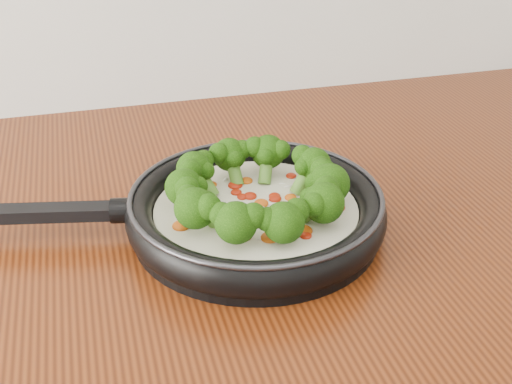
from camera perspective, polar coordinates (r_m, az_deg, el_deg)
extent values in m
cylinder|color=black|center=(0.75, 0.00, -2.97)|extent=(0.33, 0.33, 0.01)
torus|color=black|center=(0.74, 0.00, -1.56)|extent=(0.35, 0.35, 0.03)
torus|color=#2D2D33|center=(0.73, 0.00, -0.23)|extent=(0.34, 0.34, 0.01)
cube|color=black|center=(0.76, -17.12, -1.71)|extent=(0.17, 0.06, 0.01)
cylinder|color=black|center=(0.74, -11.43, -1.57)|extent=(0.03, 0.03, 0.03)
cylinder|color=silver|center=(0.74, 0.00, -1.98)|extent=(0.27, 0.27, 0.02)
ellipsoid|color=#A71C08|center=(0.70, 2.93, -3.30)|extent=(0.02, 0.02, 0.01)
ellipsoid|color=#A71C08|center=(0.76, -1.19, -0.42)|extent=(0.01, 0.01, 0.01)
ellipsoid|color=#C34E0C|center=(0.74, 0.46, -1.00)|extent=(0.02, 0.02, 0.01)
ellipsoid|color=#A71C08|center=(0.76, 1.62, -0.36)|extent=(0.02, 0.02, 0.01)
ellipsoid|color=#A71C08|center=(0.69, 4.33, -3.79)|extent=(0.02, 0.02, 0.01)
ellipsoid|color=#C34E0C|center=(0.78, -3.85, 0.65)|extent=(0.02, 0.02, 0.01)
ellipsoid|color=#A71C08|center=(0.75, 1.65, -0.57)|extent=(0.02, 0.02, 0.01)
ellipsoid|color=#A71C08|center=(0.74, 7.03, -1.33)|extent=(0.02, 0.02, 0.01)
ellipsoid|color=#C34E0C|center=(0.68, 1.22, -3.98)|extent=(0.03, 0.03, 0.01)
ellipsoid|color=#A71C08|center=(0.69, -1.06, -3.88)|extent=(0.02, 0.02, 0.01)
ellipsoid|color=#A71C08|center=(0.76, -0.51, -0.36)|extent=(0.02, 0.02, 0.01)
ellipsoid|color=#C34E0C|center=(0.70, 4.15, -3.37)|extent=(0.02, 0.02, 0.01)
ellipsoid|color=#A71C08|center=(0.71, 1.10, -2.39)|extent=(0.02, 0.02, 0.01)
ellipsoid|color=#A71C08|center=(0.78, -1.81, 0.58)|extent=(0.02, 0.02, 0.01)
ellipsoid|color=#C34E0C|center=(0.71, -6.51, -2.94)|extent=(0.03, 0.03, 0.01)
ellipsoid|color=#A71C08|center=(0.77, 4.72, 0.14)|extent=(0.03, 0.03, 0.01)
ellipsoid|color=#A71C08|center=(0.74, -5.33, -1.27)|extent=(0.02, 0.02, 0.01)
ellipsoid|color=#C34E0C|center=(0.76, 3.02, -0.49)|extent=(0.02, 0.02, 0.01)
ellipsoid|color=#A71C08|center=(0.77, -1.73, -0.03)|extent=(0.02, 0.02, 0.01)
ellipsoid|color=#A71C08|center=(0.80, 3.06, 1.41)|extent=(0.02, 0.02, 0.01)
ellipsoid|color=#C34E0C|center=(0.79, -0.83, 0.97)|extent=(0.02, 0.02, 0.01)
ellipsoid|color=white|center=(0.73, -1.16, -1.63)|extent=(0.01, 0.00, 0.00)
ellipsoid|color=white|center=(0.74, 1.22, -1.03)|extent=(0.01, 0.01, 0.00)
ellipsoid|color=white|center=(0.74, -0.07, -1.11)|extent=(0.00, 0.01, 0.00)
ellipsoid|color=white|center=(0.79, -1.59, 0.88)|extent=(0.01, 0.01, 0.00)
ellipsoid|color=white|center=(0.72, -0.35, -1.85)|extent=(0.01, 0.01, 0.00)
ellipsoid|color=white|center=(0.73, 6.49, -1.89)|extent=(0.01, 0.01, 0.00)
ellipsoid|color=white|center=(0.74, -0.33, -1.08)|extent=(0.01, 0.01, 0.00)
ellipsoid|color=white|center=(0.68, 0.43, -4.09)|extent=(0.01, 0.00, 0.00)
ellipsoid|color=white|center=(0.73, 0.49, -1.34)|extent=(0.01, 0.01, 0.00)
ellipsoid|color=white|center=(0.72, 1.24, -2.22)|extent=(0.01, 0.01, 0.00)
ellipsoid|color=white|center=(0.79, 2.28, 0.71)|extent=(0.01, 0.01, 0.00)
ellipsoid|color=white|center=(0.74, 0.32, -0.95)|extent=(0.01, 0.01, 0.00)
ellipsoid|color=white|center=(0.72, -2.49, -1.93)|extent=(0.01, 0.01, 0.00)
ellipsoid|color=white|center=(0.75, 1.34, -0.52)|extent=(0.01, 0.01, 0.00)
ellipsoid|color=white|center=(0.70, -0.65, -3.20)|extent=(0.01, 0.01, 0.00)
ellipsoid|color=white|center=(0.68, 2.57, -4.38)|extent=(0.01, 0.01, 0.00)
ellipsoid|color=white|center=(0.73, 1.76, -1.72)|extent=(0.01, 0.01, 0.00)
ellipsoid|color=white|center=(0.75, 1.33, -0.63)|extent=(0.01, 0.01, 0.00)
ellipsoid|color=white|center=(0.74, -1.69, -1.47)|extent=(0.01, 0.01, 0.00)
ellipsoid|color=white|center=(0.78, 2.73, 0.45)|extent=(0.01, 0.00, 0.00)
ellipsoid|color=white|center=(0.73, -2.37, -1.61)|extent=(0.01, 0.01, 0.00)
ellipsoid|color=white|center=(0.72, -0.61, -2.24)|extent=(0.01, 0.01, 0.00)
ellipsoid|color=white|center=(0.79, -2.66, 1.10)|extent=(0.01, 0.01, 0.00)
ellipsoid|color=white|center=(0.72, -5.22, -2.18)|extent=(0.01, 0.01, 0.00)
ellipsoid|color=white|center=(0.79, -5.35, 0.81)|extent=(0.00, 0.01, 0.00)
ellipsoid|color=white|center=(0.75, -4.01, -1.05)|extent=(0.01, 0.01, 0.00)
cylinder|color=#619731|center=(0.74, 5.04, -0.41)|extent=(0.03, 0.02, 0.03)
sphere|color=black|center=(0.73, 6.37, 0.70)|extent=(0.05, 0.05, 0.05)
sphere|color=black|center=(0.74, 5.82, 1.82)|extent=(0.03, 0.03, 0.03)
sphere|color=black|center=(0.71, 6.29, 0.41)|extent=(0.03, 0.03, 0.03)
sphere|color=black|center=(0.73, 5.12, 0.81)|extent=(0.03, 0.03, 0.02)
cylinder|color=#619731|center=(0.77, 4.01, 0.95)|extent=(0.03, 0.02, 0.04)
sphere|color=black|center=(0.77, 5.04, 2.38)|extent=(0.05, 0.05, 0.04)
sphere|color=black|center=(0.77, 4.04, 3.18)|extent=(0.03, 0.03, 0.03)
sphere|color=black|center=(0.75, 5.58, 2.25)|extent=(0.03, 0.03, 0.02)
sphere|color=black|center=(0.76, 4.10, 2.19)|extent=(0.02, 0.02, 0.02)
cylinder|color=#619731|center=(0.79, 0.85, 1.89)|extent=(0.03, 0.04, 0.04)
sphere|color=black|center=(0.80, 1.06, 3.52)|extent=(0.05, 0.05, 0.04)
sphere|color=black|center=(0.79, -0.11, 3.91)|extent=(0.03, 0.03, 0.03)
sphere|color=black|center=(0.79, 2.14, 3.67)|extent=(0.03, 0.03, 0.02)
sphere|color=black|center=(0.78, 0.87, 3.13)|extent=(0.02, 0.02, 0.02)
cylinder|color=#619731|center=(0.78, -1.86, 1.71)|extent=(0.02, 0.03, 0.03)
sphere|color=black|center=(0.79, -2.32, 3.27)|extent=(0.05, 0.05, 0.04)
sphere|color=black|center=(0.78, -3.22, 3.39)|extent=(0.03, 0.03, 0.03)
sphere|color=black|center=(0.79, -1.21, 3.70)|extent=(0.03, 0.03, 0.02)
sphere|color=black|center=(0.78, -1.89, 2.91)|extent=(0.02, 0.02, 0.02)
cylinder|color=#619731|center=(0.76, -4.31, 0.66)|extent=(0.03, 0.03, 0.03)
sphere|color=black|center=(0.76, -5.40, 1.99)|extent=(0.05, 0.05, 0.04)
sphere|color=black|center=(0.74, -5.72, 1.91)|extent=(0.03, 0.03, 0.03)
sphere|color=black|center=(0.77, -4.56, 2.76)|extent=(0.03, 0.03, 0.02)
sphere|color=black|center=(0.75, -4.37, 1.85)|extent=(0.02, 0.02, 0.02)
cylinder|color=#619731|center=(0.73, -5.00, -0.61)|extent=(0.03, 0.02, 0.03)
sphere|color=black|center=(0.73, -6.28, 0.39)|extent=(0.05, 0.05, 0.04)
sphere|color=black|center=(0.71, -5.97, 0.29)|extent=(0.03, 0.03, 0.03)
sphere|color=black|center=(0.74, -5.93, 1.36)|extent=(0.03, 0.03, 0.02)
sphere|color=black|center=(0.73, -5.02, 0.53)|extent=(0.03, 0.03, 0.02)
cylinder|color=#619731|center=(0.70, -4.11, -2.15)|extent=(0.04, 0.03, 0.04)
sphere|color=black|center=(0.68, -5.31, -1.42)|extent=(0.05, 0.05, 0.04)
sphere|color=black|center=(0.67, -4.14, -1.29)|extent=(0.03, 0.03, 0.03)
sphere|color=black|center=(0.69, -5.88, -0.41)|extent=(0.03, 0.03, 0.03)
sphere|color=black|center=(0.69, -4.22, -0.85)|extent=(0.03, 0.03, 0.02)
cylinder|color=#619731|center=(0.68, -1.35, -3.12)|extent=(0.03, 0.03, 0.03)
sphere|color=black|center=(0.66, -1.75, -2.68)|extent=(0.05, 0.05, 0.04)
sphere|color=black|center=(0.65, -0.24, -2.09)|extent=(0.03, 0.03, 0.03)
sphere|color=black|center=(0.66, -3.04, -1.94)|extent=(0.03, 0.03, 0.03)
sphere|color=black|center=(0.67, -1.37, -1.84)|extent=(0.03, 0.03, 0.02)
cylinder|color=#619731|center=(0.68, 1.89, -3.07)|extent=(0.02, 0.03, 0.03)
sphere|color=black|center=(0.66, 2.41, -2.67)|extent=(0.05, 0.05, 0.04)
sphere|color=black|center=(0.67, 3.53, -1.66)|extent=(0.03, 0.03, 0.03)
sphere|color=black|center=(0.66, 1.00, -2.38)|extent=(0.03, 0.03, 0.03)
sphere|color=black|center=(0.67, 1.89, -1.86)|extent=(0.03, 0.03, 0.02)
cylinder|color=#619731|center=(0.71, 4.59, -1.76)|extent=(0.03, 0.03, 0.03)
sphere|color=black|center=(0.69, 5.89, -0.94)|extent=(0.05, 0.05, 0.04)
sphere|color=black|center=(0.70, 6.09, 0.26)|extent=(0.03, 0.03, 0.03)
sphere|color=black|center=(0.68, 5.05, -1.09)|extent=(0.03, 0.03, 0.03)
sphere|color=black|center=(0.70, 4.69, -0.49)|extent=(0.03, 0.03, 0.02)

